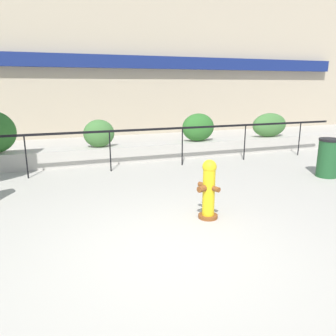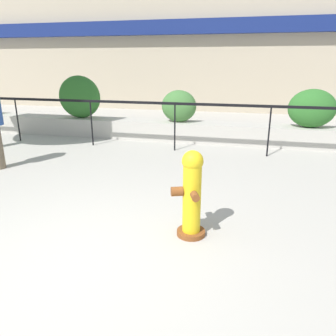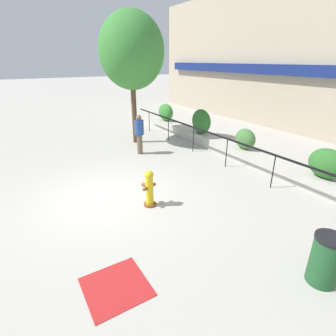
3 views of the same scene
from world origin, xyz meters
name	(u,v)px [view 3 (image 3 of 3)]	position (x,y,z in m)	size (l,w,h in m)	color
ground_plane	(104,198)	(0.00, 0.00, 0.00)	(120.00, 120.00, 0.00)	#B2ADA3
planter_wall_low	(246,156)	(0.00, 6.00, 0.25)	(18.00, 0.70, 0.50)	#B7B2A8
fence_railing_segment	(227,142)	(0.00, 4.90, 1.02)	(15.00, 0.05, 1.15)	black
hedge_bush_0	(166,112)	(-6.40, 6.00, 1.00)	(1.23, 0.67, 0.99)	#387F33
hedge_bush_1	(201,121)	(-3.02, 6.00, 1.09)	(1.25, 0.61, 1.18)	#2D6B28
hedge_bush_2	(245,139)	(-0.13, 6.00, 0.92)	(0.93, 0.59, 0.84)	#427538
hedge_bush_3	(327,164)	(3.16, 6.00, 0.96)	(1.12, 0.70, 0.93)	#2D6B28
fire_hydrant	(149,188)	(1.07, 1.00, 0.55)	(0.48, 0.47, 1.08)	brown
street_tree	(131,51)	(-4.83, 3.28, 4.22)	(3.20, 2.88, 5.92)	brown
pedestrian	(139,132)	(-3.12, 2.71, 0.99)	(0.43, 0.43, 1.73)	brown
tactile_warning_pad	(116,287)	(3.37, -0.90, 0.01)	(1.12, 1.12, 0.01)	#B22323
trash_bin	(325,260)	(5.24, 2.45, 0.51)	(0.55, 0.55, 1.01)	#1E5128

